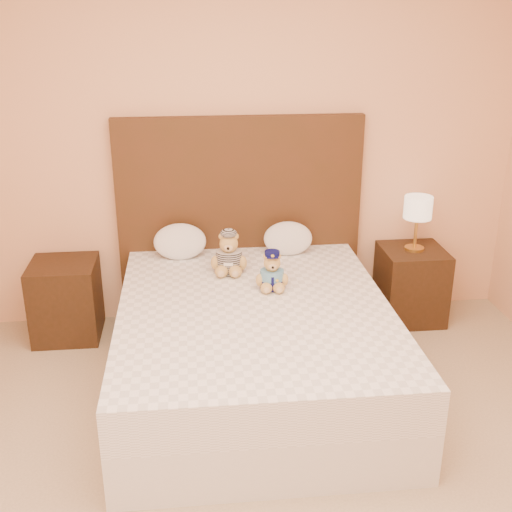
{
  "coord_description": "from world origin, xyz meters",
  "views": [
    {
      "loc": [
        -0.36,
        -2.2,
        2.2
      ],
      "look_at": [
        0.03,
        1.45,
        0.76
      ],
      "focal_mm": 45.0,
      "sensor_mm": 36.0,
      "label": 1
    }
  ],
  "objects_px": {
    "pillow_right": "(288,237)",
    "teddy_prisoner": "(229,253)",
    "nightstand_right": "(411,284)",
    "teddy_police": "(272,270)",
    "lamp": "(418,210)",
    "pillow_left": "(180,240)",
    "nightstand_left": "(66,300)",
    "bed": "(255,346)"
  },
  "relations": [
    {
      "from": "bed",
      "to": "lamp",
      "type": "relative_size",
      "value": 5.0
    },
    {
      "from": "nightstand_left",
      "to": "teddy_police",
      "type": "xyz_separation_m",
      "value": [
        1.38,
        -0.57,
        0.4
      ]
    },
    {
      "from": "teddy_police",
      "to": "teddy_prisoner",
      "type": "distance_m",
      "value": 0.38
    },
    {
      "from": "teddy_police",
      "to": "nightstand_left",
      "type": "bearing_deg",
      "value": 161.47
    },
    {
      "from": "teddy_police",
      "to": "teddy_prisoner",
      "type": "relative_size",
      "value": 0.88
    },
    {
      "from": "lamp",
      "to": "pillow_right",
      "type": "relative_size",
      "value": 1.15
    },
    {
      "from": "nightstand_right",
      "to": "lamp",
      "type": "distance_m",
      "value": 0.57
    },
    {
      "from": "nightstand_left",
      "to": "nightstand_right",
      "type": "relative_size",
      "value": 1.0
    },
    {
      "from": "pillow_left",
      "to": "nightstand_right",
      "type": "bearing_deg",
      "value": -1.02
    },
    {
      "from": "bed",
      "to": "teddy_police",
      "type": "height_order",
      "value": "teddy_police"
    },
    {
      "from": "nightstand_right",
      "to": "pillow_right",
      "type": "relative_size",
      "value": 1.58
    },
    {
      "from": "teddy_prisoner",
      "to": "pillow_left",
      "type": "relative_size",
      "value": 0.77
    },
    {
      "from": "nightstand_left",
      "to": "pillow_left",
      "type": "distance_m",
      "value": 0.91
    },
    {
      "from": "nightstand_right",
      "to": "teddy_police",
      "type": "height_order",
      "value": "teddy_police"
    },
    {
      "from": "nightstand_right",
      "to": "lamp",
      "type": "relative_size",
      "value": 1.38
    },
    {
      "from": "teddy_prisoner",
      "to": "pillow_right",
      "type": "bearing_deg",
      "value": 41.81
    },
    {
      "from": "teddy_prisoner",
      "to": "pillow_left",
      "type": "bearing_deg",
      "value": 143.02
    },
    {
      "from": "bed",
      "to": "teddy_police",
      "type": "xyz_separation_m",
      "value": [
        0.13,
        0.23,
        0.4
      ]
    },
    {
      "from": "nightstand_left",
      "to": "pillow_right",
      "type": "height_order",
      "value": "pillow_right"
    },
    {
      "from": "nightstand_right",
      "to": "nightstand_left",
      "type": "bearing_deg",
      "value": 180.0
    },
    {
      "from": "bed",
      "to": "pillow_right",
      "type": "height_order",
      "value": "pillow_right"
    },
    {
      "from": "bed",
      "to": "pillow_right",
      "type": "distance_m",
      "value": 0.98
    },
    {
      "from": "nightstand_left",
      "to": "pillow_left",
      "type": "relative_size",
      "value": 1.5
    },
    {
      "from": "nightstand_left",
      "to": "pillow_right",
      "type": "relative_size",
      "value": 1.58
    },
    {
      "from": "nightstand_right",
      "to": "pillow_right",
      "type": "xyz_separation_m",
      "value": [
        -0.92,
        0.03,
        0.4
      ]
    },
    {
      "from": "nightstand_left",
      "to": "teddy_prisoner",
      "type": "distance_m",
      "value": 1.24
    },
    {
      "from": "teddy_prisoner",
      "to": "pillow_left",
      "type": "distance_m",
      "value": 0.45
    },
    {
      "from": "bed",
      "to": "teddy_prisoner",
      "type": "distance_m",
      "value": 0.68
    },
    {
      "from": "bed",
      "to": "lamp",
      "type": "height_order",
      "value": "lamp"
    },
    {
      "from": "nightstand_left",
      "to": "teddy_police",
      "type": "height_order",
      "value": "teddy_police"
    },
    {
      "from": "nightstand_left",
      "to": "pillow_right",
      "type": "distance_m",
      "value": 1.63
    },
    {
      "from": "bed",
      "to": "teddy_prisoner",
      "type": "xyz_separation_m",
      "value": [
        -0.12,
        0.52,
        0.42
      ]
    },
    {
      "from": "pillow_left",
      "to": "nightstand_left",
      "type": "bearing_deg",
      "value": -177.89
    },
    {
      "from": "teddy_police",
      "to": "pillow_left",
      "type": "xyz_separation_m",
      "value": [
        -0.57,
        0.6,
        0.01
      ]
    },
    {
      "from": "lamp",
      "to": "pillow_left",
      "type": "relative_size",
      "value": 1.09
    },
    {
      "from": "nightstand_right",
      "to": "lamp",
      "type": "height_order",
      "value": "lamp"
    },
    {
      "from": "bed",
      "to": "nightstand_left",
      "type": "relative_size",
      "value": 3.64
    },
    {
      "from": "bed",
      "to": "pillow_left",
      "type": "bearing_deg",
      "value": 117.78
    },
    {
      "from": "bed",
      "to": "nightstand_right",
      "type": "xyz_separation_m",
      "value": [
        1.25,
        0.8,
        -0.0
      ]
    },
    {
      "from": "teddy_police",
      "to": "pillow_right",
      "type": "xyz_separation_m",
      "value": [
        0.19,
        0.6,
        -0.0
      ]
    },
    {
      "from": "pillow_right",
      "to": "teddy_prisoner",
      "type": "bearing_deg",
      "value": -145.03
    },
    {
      "from": "nightstand_right",
      "to": "pillow_left",
      "type": "relative_size",
      "value": 1.5
    }
  ]
}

